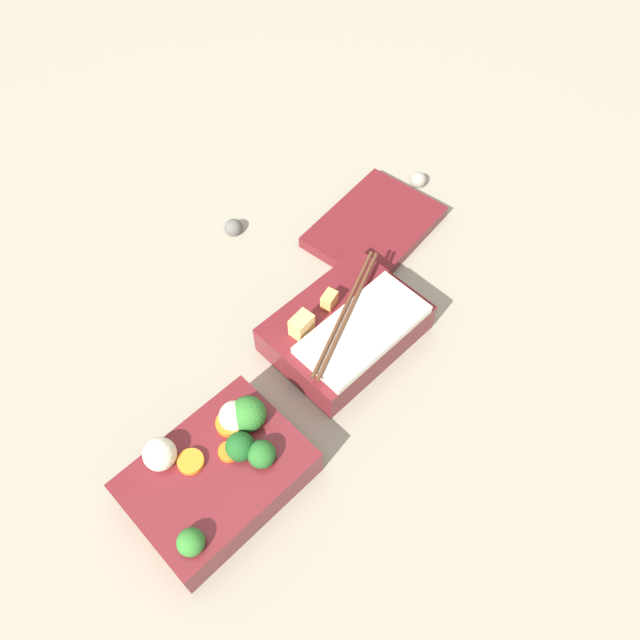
# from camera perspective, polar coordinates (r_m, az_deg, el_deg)

# --- Properties ---
(ground_plane) EXTENTS (3.00, 3.00, 0.00)m
(ground_plane) POSITION_cam_1_polar(r_m,az_deg,el_deg) (0.79, -2.67, -8.02)
(ground_plane) COLOR gray
(bento_tray_vegetable) EXTENTS (0.20, 0.14, 0.08)m
(bento_tray_vegetable) POSITION_cam_1_polar(r_m,az_deg,el_deg) (0.73, -9.23, -13.48)
(bento_tray_vegetable) COLOR maroon
(bento_tray_vegetable) RESTS_ON ground_plane
(bento_tray_rice) EXTENTS (0.20, 0.14, 0.08)m
(bento_tray_rice) POSITION_cam_1_polar(r_m,az_deg,el_deg) (0.82, 2.46, -0.77)
(bento_tray_rice) COLOR maroon
(bento_tray_rice) RESTS_ON ground_plane
(bento_lid) EXTENTS (0.21, 0.16, 0.02)m
(bento_lid) POSITION_cam_1_polar(r_m,az_deg,el_deg) (0.96, 5.01, 8.49)
(bento_lid) COLOR maroon
(bento_lid) RESTS_ON ground_plane
(pebble_0) EXTENTS (0.03, 0.03, 0.03)m
(pebble_0) POSITION_cam_1_polar(r_m,az_deg,el_deg) (1.04, 8.98, 12.51)
(pebble_0) COLOR gray
(pebble_0) RESTS_ON ground_plane
(pebble_1) EXTENTS (0.03, 0.03, 0.03)m
(pebble_1) POSITION_cam_1_polar(r_m,az_deg,el_deg) (0.96, -7.90, 8.36)
(pebble_1) COLOR #595651
(pebble_1) RESTS_ON ground_plane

